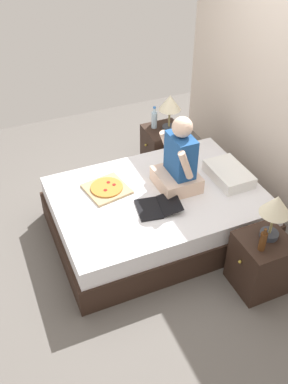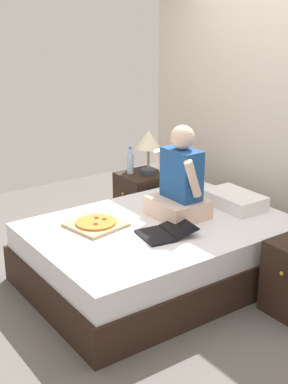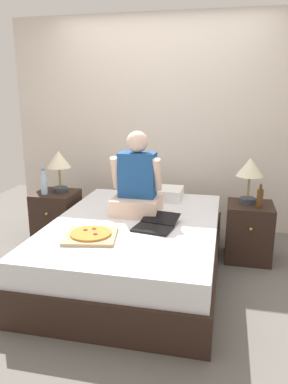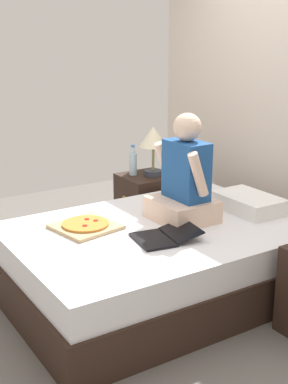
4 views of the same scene
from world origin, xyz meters
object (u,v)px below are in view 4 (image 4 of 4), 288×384
(laptop, at_px, (162,237))
(water_bottle, at_px, (133,163))
(lamp_on_left_nightstand, at_px, (153,140))
(nightstand_left, at_px, (146,205))
(bed, at_px, (159,260))
(person_seated, at_px, (184,182))
(pizza_box, at_px, (86,226))

(laptop, bearing_deg, water_bottle, 156.34)
(lamp_on_left_nightstand, bearing_deg, nightstand_left, -128.63)
(nightstand_left, distance_m, water_bottle, 0.41)
(bed, height_order, laptop, laptop)
(water_bottle, relative_size, person_seated, 0.35)
(lamp_on_left_nightstand, distance_m, water_bottle, 0.28)
(bed, relative_size, nightstand_left, 3.72)
(bed, bearing_deg, nightstand_left, 151.84)
(lamp_on_left_nightstand, height_order, person_seated, person_seated)
(bed, bearing_deg, laptop, -29.08)
(nightstand_left, distance_m, laptop, 1.43)
(lamp_on_left_nightstand, bearing_deg, water_bottle, -130.60)
(nightstand_left, distance_m, person_seated, 1.16)
(bed, relative_size, person_seated, 2.72)
(water_bottle, bearing_deg, lamp_on_left_nightstand, 49.40)
(person_seated, bearing_deg, water_bottle, 168.33)
(bed, bearing_deg, pizza_box, -119.04)
(bed, bearing_deg, water_bottle, 157.42)
(lamp_on_left_nightstand, relative_size, person_seated, 0.58)
(bed, bearing_deg, lamp_on_left_nightstand, 148.72)
(lamp_on_left_nightstand, height_order, pizza_box, lamp_on_left_nightstand)
(lamp_on_left_nightstand, xyz_separation_m, laptop, (1.20, -0.72, -0.37))
(lamp_on_left_nightstand, bearing_deg, bed, -31.28)
(nightstand_left, height_order, lamp_on_left_nightstand, lamp_on_left_nightstand)
(person_seated, xyz_separation_m, laptop, (0.25, -0.36, -0.27))
(bed, xyz_separation_m, laptop, (0.21, -0.12, 0.28))
(water_bottle, distance_m, laptop, 1.45)
(bed, relative_size, lamp_on_left_nightstand, 4.71)
(nightstand_left, bearing_deg, laptop, -28.32)
(pizza_box, bearing_deg, nightstand_left, 127.88)
(nightstand_left, distance_m, lamp_on_left_nightstand, 0.61)
(person_seated, bearing_deg, pizza_box, -107.30)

